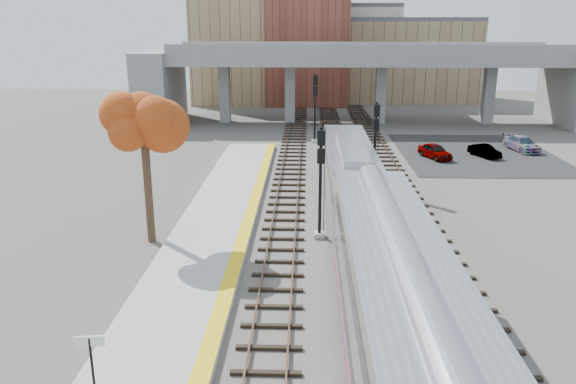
% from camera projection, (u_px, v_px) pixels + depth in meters
% --- Properties ---
extents(ground, '(160.00, 160.00, 0.00)m').
position_uv_depth(ground, '(345.00, 283.00, 26.31)').
color(ground, '#47423D').
rests_on(ground, ground).
extents(platform, '(4.50, 60.00, 0.35)m').
position_uv_depth(platform, '(192.00, 278.00, 26.50)').
color(platform, '#9E9E99').
rests_on(platform, ground).
extents(yellow_strip, '(0.70, 60.00, 0.01)m').
position_uv_depth(yellow_strip, '(231.00, 275.00, 26.39)').
color(yellow_strip, yellow).
rests_on(yellow_strip, platform).
extents(tracks, '(10.70, 95.00, 0.25)m').
position_uv_depth(tracks, '(347.00, 201.00, 38.23)').
color(tracks, black).
rests_on(tracks, ground).
extents(overpass, '(54.00, 12.00, 9.50)m').
position_uv_depth(overpass, '(364.00, 75.00, 67.55)').
color(overpass, slate).
rests_on(overpass, ground).
extents(buildings_far, '(43.00, 21.00, 20.60)m').
position_uv_depth(buildings_far, '(328.00, 49.00, 87.72)').
color(buildings_far, '#9B835A').
rests_on(buildings_far, ground).
extents(parking_lot, '(14.00, 18.00, 0.04)m').
position_uv_depth(parking_lot, '(476.00, 153.00, 52.64)').
color(parking_lot, black).
rests_on(parking_lot, ground).
extents(locomotive, '(3.02, 19.05, 4.10)m').
position_uv_depth(locomotive, '(351.00, 176.00, 36.10)').
color(locomotive, '#A8AAB2').
rests_on(locomotive, ground).
extents(signal_mast_near, '(0.60, 0.64, 6.36)m').
position_uv_depth(signal_mast_near, '(320.00, 187.00, 31.01)').
color(signal_mast_near, '#9E9E99').
rests_on(signal_mast_near, ground).
extents(signal_mast_mid, '(0.60, 0.64, 6.42)m').
position_uv_depth(signal_mast_mid, '(375.00, 149.00, 40.14)').
color(signal_mast_mid, '#9E9E99').
rests_on(signal_mast_mid, ground).
extents(signal_mast_far, '(0.60, 0.64, 6.91)m').
position_uv_depth(signal_mast_far, '(315.00, 109.00, 56.48)').
color(signal_mast_far, '#9E9E99').
rests_on(signal_mast_far, ground).
extents(station_sign, '(0.90, 0.16, 2.27)m').
position_uv_depth(station_sign, '(91.00, 355.00, 17.13)').
color(station_sign, black).
rests_on(station_sign, platform).
extents(tree, '(3.60, 3.60, 8.94)m').
position_uv_depth(tree, '(143.00, 124.00, 29.51)').
color(tree, '#382619').
rests_on(tree, ground).
extents(car_a, '(2.86, 4.15, 1.31)m').
position_uv_depth(car_a, '(435.00, 151.00, 50.43)').
color(car_a, '#99999E').
rests_on(car_a, parking_lot).
extents(car_b, '(2.48, 3.56, 1.11)m').
position_uv_depth(car_b, '(485.00, 151.00, 50.96)').
color(car_b, '#99999E').
rests_on(car_b, parking_lot).
extents(car_c, '(2.70, 4.88, 1.34)m').
position_uv_depth(car_c, '(522.00, 144.00, 53.50)').
color(car_c, '#99999E').
rests_on(car_c, parking_lot).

